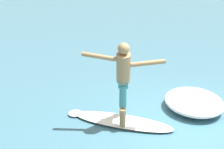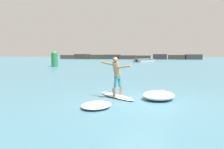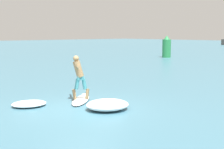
{
  "view_description": "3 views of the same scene",
  "coord_description": "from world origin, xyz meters",
  "px_view_note": "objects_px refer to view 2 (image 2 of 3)",
  "views": [
    {
      "loc": [
        -3.91,
        -4.34,
        3.39
      ],
      "look_at": [
        -0.84,
        1.61,
        0.8
      ],
      "focal_mm": 50.0,
      "sensor_mm": 36.0,
      "label": 1
    },
    {
      "loc": [
        0.18,
        -8.93,
        2.02
      ],
      "look_at": [
        -1.45,
        1.97,
        0.92
      ],
      "focal_mm": 35.0,
      "sensor_mm": 36.0,
      "label": 2
    },
    {
      "loc": [
        8.95,
        -6.52,
        2.71
      ],
      "look_at": [
        -1.14,
        2.57,
        0.9
      ],
      "focal_mm": 50.0,
      "sensor_mm": 36.0,
      "label": 3
    }
  ],
  "objects_px": {
    "channel_marker_buoy": "(55,59)",
    "surfer": "(117,73)",
    "fishing_boat_near_jetty": "(145,60)",
    "surfboard": "(117,96)"
  },
  "relations": [
    {
      "from": "fishing_boat_near_jetty",
      "to": "channel_marker_buoy",
      "type": "distance_m",
      "value": 23.08
    },
    {
      "from": "channel_marker_buoy",
      "to": "surfer",
      "type": "bearing_deg",
      "value": -60.24
    },
    {
      "from": "fishing_boat_near_jetty",
      "to": "channel_marker_buoy",
      "type": "bearing_deg",
      "value": -124.22
    },
    {
      "from": "surfer",
      "to": "fishing_boat_near_jetty",
      "type": "height_order",
      "value": "surfer"
    },
    {
      "from": "channel_marker_buoy",
      "to": "fishing_boat_near_jetty",
      "type": "bearing_deg",
      "value": 55.78
    },
    {
      "from": "surfboard",
      "to": "fishing_boat_near_jetty",
      "type": "height_order",
      "value": "fishing_boat_near_jetty"
    },
    {
      "from": "surfer",
      "to": "channel_marker_buoy",
      "type": "distance_m",
      "value": 23.73
    },
    {
      "from": "surfboard",
      "to": "channel_marker_buoy",
      "type": "xyz_separation_m",
      "value": [
        -11.78,
        20.51,
        1.07
      ]
    },
    {
      "from": "surfboard",
      "to": "channel_marker_buoy",
      "type": "distance_m",
      "value": 23.68
    },
    {
      "from": "fishing_boat_near_jetty",
      "to": "surfer",
      "type": "bearing_deg",
      "value": -91.72
    }
  ]
}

